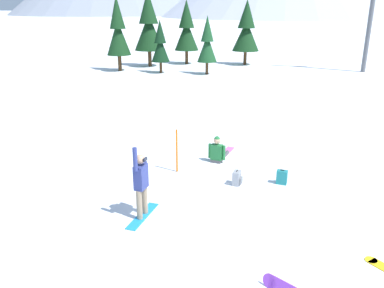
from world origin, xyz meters
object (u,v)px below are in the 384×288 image
snowboarder_foreground (141,183)px  trail_marker_pole (177,151)px  pine_tree_short (246,30)px  pine_tree_twin (118,31)px  pine_tree_broad (187,29)px  pine_tree_young (149,25)px  pine_tree_tall (207,43)px  pine_tree_leaning (160,44)px  backpack_teal (282,177)px  backpack_grey (237,178)px  snowboarder_midground (218,152)px

snowboarder_foreground → trail_marker_pole: 3.07m
pine_tree_short → pine_tree_twin: 11.63m
pine_tree_broad → pine_tree_young: 3.70m
pine_tree_broad → pine_tree_tall: bearing=-61.9°
trail_marker_pole → pine_tree_short: 25.82m
pine_tree_leaning → snowboarder_foreground: bearing=-74.6°
backpack_teal → pine_tree_twin: size_ratio=0.08×
backpack_grey → trail_marker_pole: 2.20m
backpack_teal → pine_tree_tall: size_ratio=0.10×
trail_marker_pole → pine_tree_young: (-8.38, 22.86, 2.84)m
pine_tree_young → snowboarder_foreground: bearing=-72.4°
snowboarder_midground → pine_tree_broad: size_ratio=0.31×
snowboarder_midground → pine_tree_twin: 21.81m
trail_marker_pole → backpack_grey: bearing=-16.2°
snowboarder_foreground → pine_tree_leaning: 23.41m
backpack_teal → pine_tree_broad: pine_tree_broad is taller
pine_tree_young → pine_tree_twin: size_ratio=1.09×
pine_tree_tall → pine_tree_broad: (-2.94, 5.51, 0.69)m
snowboarder_midground → backpack_grey: bearing=-65.4°
backpack_teal → pine_tree_short: (-3.43, 25.93, 2.95)m
pine_tree_twin → pine_tree_tall: bearing=-1.4°
snowboarder_foreground → trail_marker_pole: snowboarder_foreground is taller
backpack_teal → pine_tree_short: pine_tree_short is taller
snowboarder_midground → snowboarder_foreground: bearing=-107.1°
pine_tree_short → snowboarder_midground: bearing=-87.2°
backpack_teal → pine_tree_leaning: size_ratio=0.11×
pine_tree_young → backpack_teal: bearing=-63.0°
pine_tree_leaning → pine_tree_broad: 5.76m
snowboarder_midground → pine_tree_twin: size_ratio=0.30×
pine_tree_tall → pine_tree_short: bearing=67.7°
snowboarder_foreground → backpack_grey: bearing=48.2°
backpack_teal → pine_tree_short: size_ratio=0.08×
backpack_grey → backpack_teal: size_ratio=1.00×
pine_tree_young → backpack_grey: bearing=-66.0°
pine_tree_short → pine_tree_broad: pine_tree_short is taller
pine_tree_broad → backpack_grey: bearing=-73.7°
pine_tree_tall → backpack_grey: bearing=-77.2°
backpack_teal → snowboarder_midground: bearing=145.6°
pine_tree_short → pine_tree_tall: size_ratio=1.28×
pine_tree_tall → pine_tree_young: bearing=150.8°
trail_marker_pole → snowboarder_midground: bearing=47.4°
backpack_teal → pine_tree_young: pine_tree_young is taller
snowboarder_midground → pine_tree_tall: size_ratio=0.40×
backpack_grey → pine_tree_twin: (-12.08, 20.36, 3.07)m
pine_tree_short → pine_tree_twin: (-10.00, -5.94, 0.12)m
pine_tree_leaning → pine_tree_broad: size_ratio=0.73×
pine_tree_short → pine_tree_twin: bearing=-149.3°
trail_marker_pole → pine_tree_broad: pine_tree_broad is taller
pine_tree_leaning → pine_tree_tall: 3.82m
trail_marker_pole → pine_tree_leaning: pine_tree_leaning is taller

